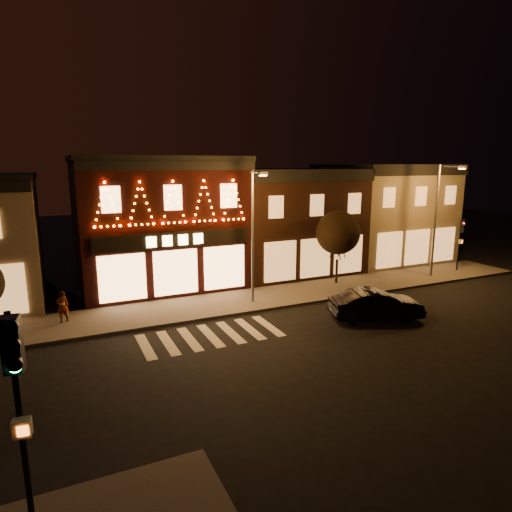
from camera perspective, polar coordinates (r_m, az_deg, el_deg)
ground at (r=17.53m, az=-1.47°, el=-14.75°), size 120.00×120.00×0.00m
sidewalk_far at (r=25.08m, az=-4.60°, el=-6.23°), size 44.00×4.00×0.15m
building_pulp at (r=29.26m, az=-12.55°, el=4.36°), size 10.20×8.34×8.30m
building_right_a at (r=32.69m, az=3.99°, el=4.67°), size 9.20×8.28×7.50m
building_right_b at (r=37.84m, az=16.06°, el=5.45°), size 9.20×8.28×7.80m
traffic_signal_near at (r=10.09m, az=-28.61°, el=-14.44°), size 0.39×0.52×4.93m
traffic_signal_far at (r=35.14m, az=25.05°, el=2.57°), size 0.34×0.44×3.78m
streetlamp_mid at (r=24.03m, az=-0.26°, el=3.78°), size 0.48×1.68×7.36m
streetlamp_right at (r=32.41m, az=22.63°, el=5.26°), size 0.67×1.75×7.63m
tree_right at (r=28.92m, az=10.58°, el=3.00°), size 2.85×2.85×4.77m
dark_sedan at (r=23.48m, az=15.28°, el=-6.10°), size 4.99×2.94×1.55m
pedestrian at (r=23.84m, az=-23.77°, el=-5.98°), size 0.66×0.51×1.61m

